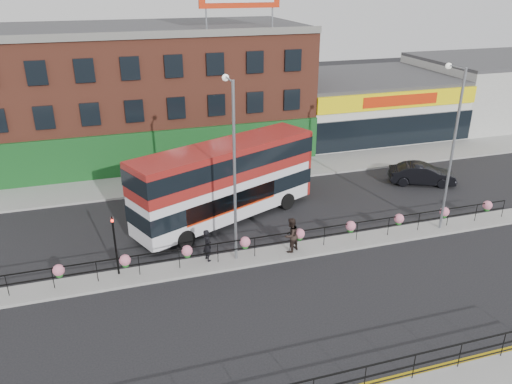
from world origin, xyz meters
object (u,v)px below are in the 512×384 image
object	(u,v)px
pedestrian_b	(291,235)
lamp_column_west	(233,157)
double_decker_bus	(226,175)
car	(422,174)
lamp_column_east	(452,136)
pedestrian_a	(207,245)

from	to	relation	value
pedestrian_b	lamp_column_west	size ratio (longest dim) A/B	0.21
double_decker_bus	car	world-z (taller)	double_decker_bus
double_decker_bus	lamp_column_east	xyz separation A→B (m)	(11.68, -4.89, 2.73)
car	lamp_column_west	xyz separation A→B (m)	(-15.56, -6.04, 4.96)
car	pedestrian_a	size ratio (longest dim) A/B	2.75
pedestrian_b	lamp_column_east	bearing A→B (deg)	149.57
pedestrian_a	lamp_column_west	xyz separation A→B (m)	(1.46, -0.05, 4.68)
car	pedestrian_b	world-z (taller)	pedestrian_b
pedestrian_b	lamp_column_east	world-z (taller)	lamp_column_east
pedestrian_a	lamp_column_west	bearing A→B (deg)	-106.16
car	pedestrian_a	xyz separation A→B (m)	(-17.02, -6.00, 0.27)
double_decker_bus	pedestrian_a	world-z (taller)	double_decker_bus
lamp_column_east	lamp_column_west	bearing A→B (deg)	178.95
car	pedestrian_a	distance (m)	18.05
double_decker_bus	lamp_column_west	distance (m)	5.46
car	lamp_column_west	world-z (taller)	lamp_column_west
car	lamp_column_east	world-z (taller)	lamp_column_east
double_decker_bus	car	size ratio (longest dim) A/B	2.48
lamp_column_west	lamp_column_east	world-z (taller)	lamp_column_west
car	pedestrian_b	distance (m)	14.11
pedestrian_b	car	bearing A→B (deg)	175.74
pedestrian_b	double_decker_bus	bearing A→B (deg)	-97.34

